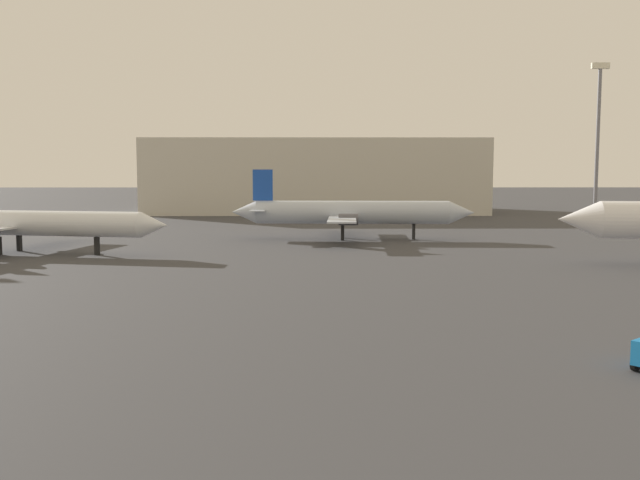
{
  "coord_description": "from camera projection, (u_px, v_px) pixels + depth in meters",
  "views": [
    {
      "loc": [
        4.76,
        -8.75,
        8.13
      ],
      "look_at": [
        5.18,
        48.45,
        2.36
      ],
      "focal_mm": 39.84,
      "sensor_mm": 36.0,
      "label": 1
    }
  ],
  "objects": [
    {
      "name": "light_mast_right",
      "position": [
        598.0,
        137.0,
        95.88
      ],
      "size": [
        2.4,
        0.5,
        22.26
      ],
      "color": "slate",
      "rests_on": "ground_plane"
    },
    {
      "name": "terminal_building",
      "position": [
        315.0,
        176.0,
        135.08
      ],
      "size": [
        60.99,
        27.63,
        13.43
      ],
      "primitive_type": "cube",
      "color": "beige",
      "rests_on": "ground_plane"
    },
    {
      "name": "airplane_far_left",
      "position": [
        350.0,
        212.0,
        81.64
      ],
      "size": [
        28.04,
        21.84,
        8.03
      ],
      "rotation": [
        0.0,
        0.0,
        -0.05
      ],
      "color": "#B2BCCC",
      "rests_on": "ground_plane"
    },
    {
      "name": "airplane_distant",
      "position": [
        17.0,
        223.0,
        68.21
      ],
      "size": [
        30.02,
        25.26,
        8.54
      ],
      "rotation": [
        0.0,
        0.0,
        -0.2
      ],
      "color": "silver",
      "rests_on": "ground_plane"
    }
  ]
}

